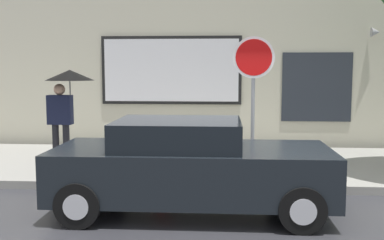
# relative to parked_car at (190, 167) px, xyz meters

# --- Properties ---
(ground_plane) EXTENTS (60.00, 60.00, 0.00)m
(ground_plane) POSITION_rel_parked_car_xyz_m (0.82, 0.13, -0.71)
(ground_plane) COLOR #333338
(sidewalk) EXTENTS (20.00, 4.00, 0.15)m
(sidewalk) POSITION_rel_parked_car_xyz_m (0.82, 3.13, -0.63)
(sidewalk) COLOR gray
(sidewalk) RESTS_ON ground
(building_facade) EXTENTS (20.00, 0.67, 7.00)m
(building_facade) POSITION_rel_parked_car_xyz_m (0.80, 5.62, 2.78)
(building_facade) COLOR beige
(building_facade) RESTS_ON ground
(parked_car) EXTENTS (4.13, 1.81, 1.41)m
(parked_car) POSITION_rel_parked_car_xyz_m (0.00, 0.00, 0.00)
(parked_car) COLOR black
(parked_car) RESTS_ON ground
(fire_hydrant) EXTENTS (0.30, 0.44, 0.77)m
(fire_hydrant) POSITION_rel_parked_car_xyz_m (-0.69, 1.91, -0.18)
(fire_hydrant) COLOR red
(fire_hydrant) RESTS_ON sidewalk
(pedestrian_with_umbrella) EXTENTS (1.01, 1.01, 2.01)m
(pedestrian_with_umbrella) POSITION_rel_parked_car_xyz_m (-2.76, 2.57, 1.04)
(pedestrian_with_umbrella) COLOR black
(pedestrian_with_umbrella) RESTS_ON sidewalk
(stop_sign) EXTENTS (0.76, 0.10, 2.61)m
(stop_sign) POSITION_rel_parked_car_xyz_m (1.04, 1.67, 1.29)
(stop_sign) COLOR gray
(stop_sign) RESTS_ON sidewalk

